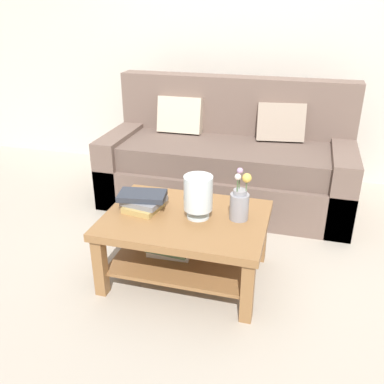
{
  "coord_description": "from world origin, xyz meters",
  "views": [
    {
      "loc": [
        0.65,
        -2.59,
        1.68
      ],
      "look_at": [
        -0.01,
        -0.23,
        0.54
      ],
      "focal_mm": 39.15,
      "sensor_mm": 36.0,
      "label": 1
    }
  ],
  "objects_px": {
    "coffee_table": "(184,234)",
    "glass_hurricane_vase": "(198,194)",
    "couch": "(227,162)",
    "book_stack_main": "(143,201)",
    "flower_pitcher": "(240,202)"
  },
  "relations": [
    {
      "from": "couch",
      "to": "book_stack_main",
      "type": "height_order",
      "value": "couch"
    },
    {
      "from": "couch",
      "to": "book_stack_main",
      "type": "relative_size",
      "value": 6.55
    },
    {
      "from": "couch",
      "to": "glass_hurricane_vase",
      "type": "relative_size",
      "value": 7.75
    },
    {
      "from": "coffee_table",
      "to": "book_stack_main",
      "type": "distance_m",
      "value": 0.34
    },
    {
      "from": "glass_hurricane_vase",
      "to": "flower_pitcher",
      "type": "relative_size",
      "value": 0.83
    },
    {
      "from": "glass_hurricane_vase",
      "to": "couch",
      "type": "bearing_deg",
      "value": 92.36
    },
    {
      "from": "glass_hurricane_vase",
      "to": "flower_pitcher",
      "type": "bearing_deg",
      "value": 10.54
    },
    {
      "from": "flower_pitcher",
      "to": "glass_hurricane_vase",
      "type": "bearing_deg",
      "value": -169.46
    },
    {
      "from": "couch",
      "to": "glass_hurricane_vase",
      "type": "distance_m",
      "value": 1.23
    },
    {
      "from": "book_stack_main",
      "to": "glass_hurricane_vase",
      "type": "xyz_separation_m",
      "value": [
        0.37,
        -0.02,
        0.1
      ]
    },
    {
      "from": "couch",
      "to": "glass_hurricane_vase",
      "type": "height_order",
      "value": "couch"
    },
    {
      "from": "flower_pitcher",
      "to": "couch",
      "type": "bearing_deg",
      "value": 104.41
    },
    {
      "from": "book_stack_main",
      "to": "flower_pitcher",
      "type": "xyz_separation_m",
      "value": [
        0.62,
        0.03,
        0.06
      ]
    },
    {
      "from": "couch",
      "to": "coffee_table",
      "type": "distance_m",
      "value": 1.22
    },
    {
      "from": "coffee_table",
      "to": "glass_hurricane_vase",
      "type": "bearing_deg",
      "value": 6.55
    }
  ]
}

